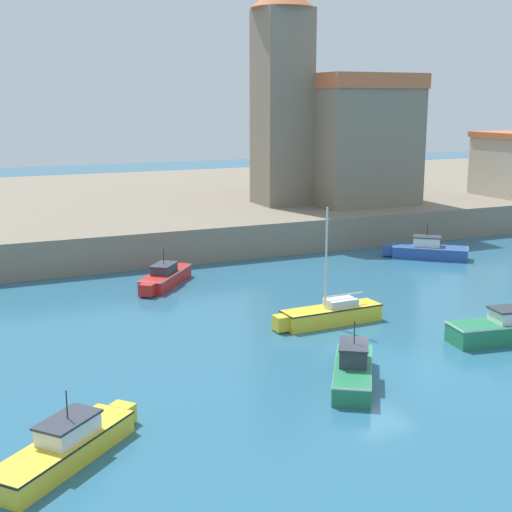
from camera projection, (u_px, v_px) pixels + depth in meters
The scene contains 9 objects.
ground_plane at pixel (379, 366), 29.61m from camera, with size 200.00×200.00×0.00m, color #28607F.
quay_seawall at pixel (132, 207), 65.69m from camera, with size 120.00×40.00×2.38m, color gray.
motorboat_red_0 at pixel (165, 277), 42.33m from camera, with size 4.37×5.04×2.23m.
motorboat_blue_1 at pixel (427, 250), 49.62m from camera, with size 5.21×4.66×2.46m.
sailboat_yellow_2 at pixel (330, 314), 35.06m from camera, with size 5.78×1.52×5.82m.
motorboat_green_3 at pixel (510, 328), 32.61m from camera, with size 6.30×2.48×2.44m.
motorboat_yellow_4 at pixel (67, 445), 21.71m from camera, with size 5.27×4.78×2.24m.
motorboat_green_5 at pixel (353, 368), 27.80m from camera, with size 3.89×5.15×2.45m.
church at pixel (325, 129), 61.72m from camera, with size 13.03×15.70×17.49m.
Camera 1 is at (-16.04, -23.46, 10.79)m, focal length 50.00 mm.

